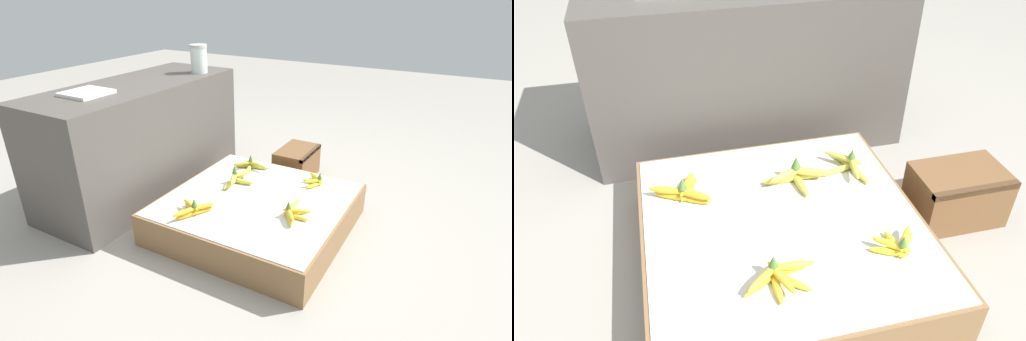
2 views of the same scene
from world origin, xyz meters
TOP-DOWN VIEW (x-y plane):
  - ground_plane at (0.00, 0.00)m, footprint 10.00×10.00m
  - display_platform at (0.00, 0.00)m, footprint 0.91×0.93m
  - back_vendor_table at (0.06, 0.86)m, footprint 1.33×0.53m
  - wooden_crate at (0.69, 0.07)m, footprint 0.33×0.22m
  - banana_bunch_front_midleft at (-0.08, -0.24)m, footprint 0.23×0.14m
  - banana_bunch_front_right at (0.30, -0.21)m, footprint 0.17×0.13m
  - banana_bunch_middle_left at (-0.30, 0.20)m, footprint 0.21×0.18m
  - banana_bunch_middle_midright at (0.11, 0.19)m, footprint 0.26×0.15m
  - banana_bunch_middle_right at (0.31, 0.22)m, footprint 0.17×0.23m
  - glass_jar at (0.50, 0.71)m, footprint 0.11×0.11m
  - foam_tray_white at (-0.26, 0.88)m, footprint 0.21×0.21m

SIDE VIEW (x-z plane):
  - ground_plane at x=0.00m, z-range 0.00..0.00m
  - display_platform at x=0.00m, z-range 0.00..0.18m
  - wooden_crate at x=0.69m, z-range 0.00..0.21m
  - banana_bunch_front_right at x=0.30m, z-range 0.16..0.25m
  - banana_bunch_front_midleft at x=-0.08m, z-range 0.16..0.25m
  - banana_bunch_middle_right at x=0.31m, z-range 0.16..0.25m
  - banana_bunch_middle_left at x=-0.30m, z-range 0.16..0.26m
  - banana_bunch_middle_midright at x=0.11m, z-range 0.16..0.26m
  - back_vendor_table at x=0.06m, z-range 0.00..0.69m
  - foam_tray_white at x=-0.26m, z-range 0.69..0.71m
  - glass_jar at x=0.50m, z-range 0.69..0.87m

